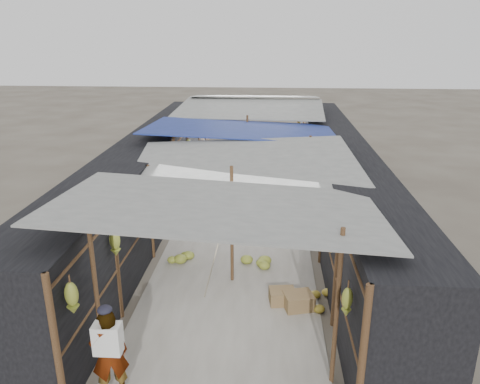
% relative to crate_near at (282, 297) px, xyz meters
% --- Properties ---
extents(ground, '(80.00, 80.00, 0.00)m').
position_rel_crate_near_xyz_m(ground, '(-1.07, -2.16, -0.15)').
color(ground, '#6B6356').
rests_on(ground, ground).
extents(aisle_slab, '(3.60, 16.00, 0.02)m').
position_rel_crate_near_xyz_m(aisle_slab, '(-1.07, 4.34, -0.14)').
color(aisle_slab, '#9E998E').
rests_on(aisle_slab, ground).
extents(stall_left, '(1.40, 15.00, 2.30)m').
position_rel_crate_near_xyz_m(stall_left, '(-3.77, 4.34, 1.00)').
color(stall_left, black).
rests_on(stall_left, ground).
extents(stall_right, '(1.40, 15.00, 2.30)m').
position_rel_crate_near_xyz_m(stall_right, '(1.63, 4.34, 1.00)').
color(stall_right, black).
rests_on(stall_right, ground).
extents(crate_near, '(0.55, 0.46, 0.30)m').
position_rel_crate_near_xyz_m(crate_near, '(0.00, 0.00, 0.00)').
color(crate_near, olive).
rests_on(crate_near, ground).
extents(crate_mid, '(0.64, 0.57, 0.33)m').
position_rel_crate_near_xyz_m(crate_mid, '(0.31, -0.17, 0.01)').
color(crate_mid, olive).
rests_on(crate_mid, ground).
extents(crate_back, '(0.50, 0.43, 0.28)m').
position_rel_crate_near_xyz_m(crate_back, '(-1.86, 5.28, -0.01)').
color(crate_back, olive).
rests_on(crate_back, ground).
extents(black_basin, '(0.53, 0.53, 0.16)m').
position_rel_crate_near_xyz_m(black_basin, '(-0.11, 6.77, -0.07)').
color(black_basin, black).
rests_on(black_basin, ground).
extents(vendor_elderly, '(0.62, 0.52, 1.46)m').
position_rel_crate_near_xyz_m(vendor_elderly, '(-2.56, -2.66, 0.58)').
color(vendor_elderly, white).
rests_on(vendor_elderly, ground).
extents(shopper_blue, '(0.96, 0.78, 1.86)m').
position_rel_crate_near_xyz_m(shopper_blue, '(-0.86, 7.57, 0.78)').
color(shopper_blue, '#2230AA').
rests_on(shopper_blue, ground).
extents(vendor_seated, '(0.53, 0.61, 0.82)m').
position_rel_crate_near_xyz_m(vendor_seated, '(-0.10, 4.36, 0.26)').
color(vendor_seated, '#524C47').
rests_on(vendor_seated, ground).
extents(market_canopy, '(5.62, 15.20, 2.77)m').
position_rel_crate_near_xyz_m(market_canopy, '(-1.04, 4.65, 2.26)').
color(market_canopy, brown).
rests_on(market_canopy, ground).
extents(hanging_bananas, '(3.96, 13.87, 0.74)m').
position_rel_crate_near_xyz_m(hanging_bananas, '(-0.93, 4.04, 1.49)').
color(hanging_bananas, olive).
rests_on(hanging_bananas, ground).
extents(floor_bananas, '(3.97, 9.56, 0.35)m').
position_rel_crate_near_xyz_m(floor_bananas, '(-0.74, 4.11, 0.01)').
color(floor_bananas, olive).
rests_on(floor_bananas, ground).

